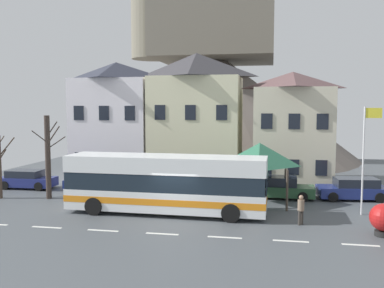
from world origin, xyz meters
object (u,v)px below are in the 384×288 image
at_px(transit_bus, 166,184).
at_px(pedestrian_00, 260,194).
at_px(pedestrian_01, 301,208).
at_px(public_bench, 259,190).
at_px(bare_tree_00, 48,156).
at_px(townhouse_00, 117,121).
at_px(townhouse_01, 196,119).
at_px(hilltop_castle, 215,97).
at_px(parked_car_00, 97,181).
at_px(harbour_buoy, 384,218).
at_px(parked_car_01, 27,179).
at_px(parked_car_02, 278,188).
at_px(townhouse_02, 292,128).
at_px(bus_shelter, 260,154).
at_px(flagpole, 365,152).
at_px(parked_car_03, 353,189).

xyz_separation_m(transit_bus, pedestrian_00, (5.26, 2.10, -0.77)).
distance_m(pedestrian_01, public_bench, 6.90).
height_order(public_bench, bare_tree_00, bare_tree_00).
xyz_separation_m(townhouse_00, public_bench, (11.83, -4.83, -4.35)).
bearing_deg(bare_tree_00, townhouse_01, 42.07).
height_order(hilltop_castle, public_bench, hilltop_castle).
height_order(parked_car_00, harbour_buoy, harbour_buoy).
height_order(parked_car_00, pedestrian_00, pedestrian_00).
bearing_deg(parked_car_01, public_bench, -0.31).
xyz_separation_m(hilltop_castle, transit_bus, (0.91, -27.64, -5.51)).
distance_m(parked_car_01, parked_car_02, 18.29).
height_order(townhouse_01, townhouse_02, townhouse_01).
bearing_deg(townhouse_02, townhouse_00, -177.14).
bearing_deg(bus_shelter, public_bench, 91.41).
relative_size(townhouse_02, pedestrian_00, 5.67).
distance_m(townhouse_01, townhouse_02, 7.52).
height_order(bus_shelter, flagpole, flagpole).
bearing_deg(bus_shelter, townhouse_00, 150.17).
distance_m(flagpole, harbour_buoy, 4.88).
relative_size(townhouse_00, pedestrian_00, 6.26).
height_order(townhouse_02, parked_car_00, townhouse_02).
bearing_deg(pedestrian_01, townhouse_00, 141.30).
xyz_separation_m(transit_bus, bus_shelter, (5.14, 3.47, 1.43)).
distance_m(townhouse_02, parked_car_01, 20.53).
bearing_deg(harbour_buoy, bus_shelter, 135.73).
bearing_deg(transit_bus, parked_car_03, 28.14).
relative_size(parked_car_00, pedestrian_00, 2.97).
distance_m(bus_shelter, bare_tree_00, 13.75).
bearing_deg(parked_car_00, parked_car_02, 172.23).
distance_m(townhouse_02, public_bench, 7.15).
relative_size(townhouse_00, townhouse_01, 0.94).
relative_size(parked_car_01, public_bench, 2.34).
xyz_separation_m(parked_car_01, pedestrian_01, (19.38, -6.38, 0.23)).
relative_size(bus_shelter, pedestrian_01, 2.47).
xyz_separation_m(transit_bus, parked_car_01, (-11.98, 5.34, -1.00)).
xyz_separation_m(townhouse_00, transit_bus, (6.74, -10.28, -3.17)).
xyz_separation_m(townhouse_00, bare_tree_00, (-1.83, -7.90, -2.03)).
bearing_deg(flagpole, harbour_buoy, -88.52).
relative_size(hilltop_castle, bare_tree_00, 6.01).
xyz_separation_m(townhouse_02, parked_car_01, (-19.38, -5.65, -3.71)).
bearing_deg(townhouse_02, pedestrian_01, -90.00).
bearing_deg(transit_bus, pedestrian_00, 22.68).
xyz_separation_m(pedestrian_01, harbour_buoy, (3.69, -1.28, -0.05)).
bearing_deg(parked_car_02, pedestrian_00, -106.50).
relative_size(parked_car_00, bare_tree_00, 0.83).
height_order(transit_bus, public_bench, transit_bus).
xyz_separation_m(parked_car_03, bare_tree_00, (-19.73, -3.36, 2.11)).
xyz_separation_m(townhouse_00, townhouse_02, (14.14, 0.71, -0.46)).
xyz_separation_m(hilltop_castle, pedestrian_00, (6.17, -25.54, -6.28)).
bearing_deg(public_bench, bus_shelter, -88.59).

